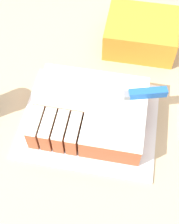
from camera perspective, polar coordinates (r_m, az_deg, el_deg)
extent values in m
plane|color=#9E9384|center=(1.74, -1.33, -16.32)|extent=(8.00, 8.00, 0.00)
cube|color=tan|center=(1.32, -1.72, -10.52)|extent=(1.40, 1.10, 0.90)
cube|color=silver|center=(0.90, 0.00, -1.47)|extent=(0.38, 0.32, 0.01)
cube|color=#994C2D|center=(0.89, 0.56, 2.40)|extent=(0.30, 0.14, 0.07)
cube|color=white|center=(0.86, 0.58, 3.92)|extent=(0.30, 0.14, 0.01)
cube|color=#994C2D|center=(0.82, 4.05, -5.00)|extent=(0.16, 0.10, 0.07)
cube|color=white|center=(0.79, 4.21, -3.66)|extent=(0.16, 0.10, 0.01)
cube|color=#994C2D|center=(0.85, -9.70, -2.92)|extent=(0.03, 0.09, 0.07)
cube|color=white|center=(0.82, -10.08, -1.54)|extent=(0.03, 0.09, 0.01)
cube|color=#994C2D|center=(0.84, -7.45, -3.31)|extent=(0.03, 0.09, 0.07)
cube|color=white|center=(0.81, -7.74, -1.93)|extent=(0.03, 0.09, 0.01)
cube|color=#994C2D|center=(0.84, -5.15, -3.69)|extent=(0.03, 0.09, 0.07)
cube|color=white|center=(0.80, -5.36, -2.32)|extent=(0.03, 0.09, 0.01)
cube|color=#994C2D|center=(0.83, -2.83, -4.08)|extent=(0.03, 0.09, 0.07)
cube|color=white|center=(0.80, -2.94, -2.71)|extent=(0.03, 0.09, 0.01)
cube|color=silver|center=(0.84, 0.73, 2.31)|extent=(0.19, 0.07, 0.00)
cube|color=slate|center=(0.84, 6.77, 3.03)|extent=(0.02, 0.03, 0.02)
cube|color=#1E59B2|center=(0.85, 10.62, 3.44)|extent=(0.11, 0.05, 0.02)
cube|color=orange|center=(1.08, 9.36, 14.08)|extent=(0.23, 0.20, 0.10)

